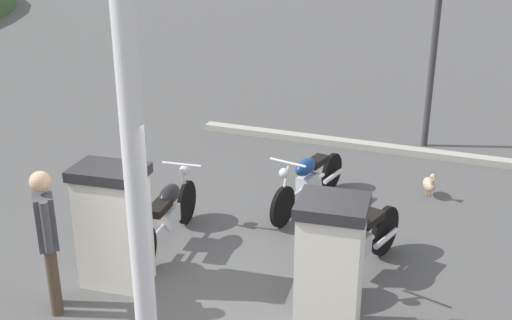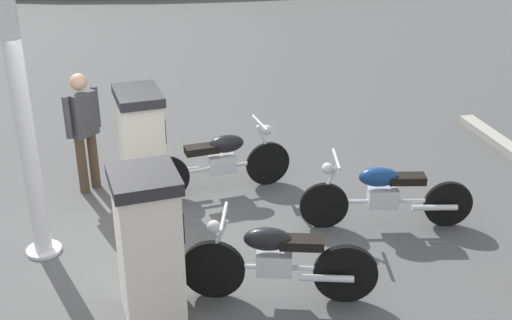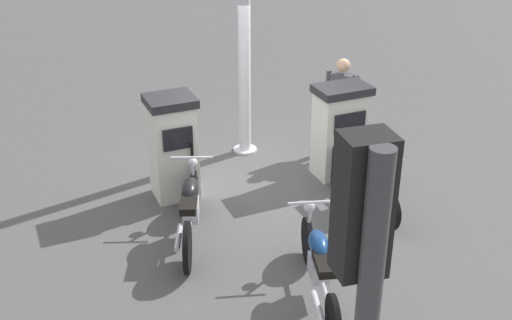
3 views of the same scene
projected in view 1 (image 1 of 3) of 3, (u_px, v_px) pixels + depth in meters
The scene contains 11 objects.
ground_plane at pixel (216, 306), 7.08m from camera, with size 120.00×120.00×0.00m, color #4C4C4C.
fuel_pump_near at pixel (330, 270), 6.29m from camera, with size 0.70×0.76×1.56m.
fuel_pump_far at pixel (114, 225), 7.28m from camera, with size 0.67×0.89×1.47m.
motorcycle_near_pump at pixel (359, 242), 7.48m from camera, with size 1.96×0.74×0.97m.
motorcycle_far_pump at pixel (167, 212), 8.21m from camera, with size 2.03×0.56×0.95m.
motorcycle_extra at pixel (308, 179), 9.28m from camera, with size 2.10×0.67×0.93m.
attendant_person at pixel (47, 233), 6.69m from camera, with size 0.47×0.46×1.65m.
wandering_duck at pixel (429, 184), 9.74m from camera, with size 0.42×0.31×0.44m.
roadside_traffic_light at pixel (437, 13), 10.98m from camera, with size 0.38×0.24×3.62m.
canopy_support_pole at pixel (136, 185), 5.35m from camera, with size 0.40×0.40×4.06m.
road_edge_kerb at pixel (353, 144), 11.84m from camera, with size 0.50×6.03×0.12m.
Camera 1 is at (-5.31, -2.82, 4.11)m, focal length 44.35 mm.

